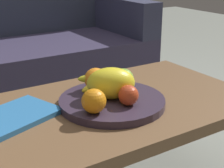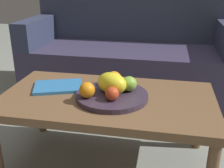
{
  "view_description": "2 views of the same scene",
  "coord_description": "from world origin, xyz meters",
  "px_view_note": "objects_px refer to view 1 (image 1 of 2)",
  "views": [
    {
      "loc": [
        -0.53,
        -0.9,
        0.86
      ],
      "look_at": [
        0.03,
        -0.02,
        0.48
      ],
      "focal_mm": 54.6,
      "sensor_mm": 36.0,
      "label": 1
    },
    {
      "loc": [
        0.27,
        -1.23,
        0.97
      ],
      "look_at": [
        0.03,
        -0.02,
        0.48
      ],
      "focal_mm": 44.39,
      "sensor_mm": 36.0,
      "label": 2
    }
  ],
  "objects_px": {
    "couch": "(4,60)",
    "orange_left": "(96,79)",
    "coffee_table": "(102,117)",
    "orange_front": "(94,101)",
    "banana_bunch": "(99,83)",
    "magazine": "(14,116)",
    "apple_front": "(128,95)",
    "apple_left": "(123,79)",
    "melon_large_front": "(111,83)",
    "fruit_bowl": "(112,102)"
  },
  "relations": [
    {
      "from": "coffee_table",
      "to": "couch",
      "type": "xyz_separation_m",
      "value": [
        -0.04,
        1.06,
        -0.05
      ]
    },
    {
      "from": "fruit_bowl",
      "to": "couch",
      "type": "bearing_deg",
      "value": 93.68
    },
    {
      "from": "coffee_table",
      "to": "orange_front",
      "type": "relative_size",
      "value": 14.15
    },
    {
      "from": "melon_large_front",
      "to": "apple_front",
      "type": "height_order",
      "value": "melon_large_front"
    },
    {
      "from": "orange_front",
      "to": "magazine",
      "type": "xyz_separation_m",
      "value": [
        -0.2,
        0.14,
        -0.05
      ]
    },
    {
      "from": "coffee_table",
      "to": "apple_front",
      "type": "height_order",
      "value": "apple_front"
    },
    {
      "from": "banana_bunch",
      "to": "magazine",
      "type": "relative_size",
      "value": 0.65
    },
    {
      "from": "orange_front",
      "to": "apple_front",
      "type": "distance_m",
      "value": 0.12
    },
    {
      "from": "coffee_table",
      "to": "orange_left",
      "type": "distance_m",
      "value": 0.14
    },
    {
      "from": "coffee_table",
      "to": "orange_front",
      "type": "xyz_separation_m",
      "value": [
        -0.08,
        -0.08,
        0.11
      ]
    },
    {
      "from": "coffee_table",
      "to": "apple_front",
      "type": "distance_m",
      "value": 0.14
    },
    {
      "from": "banana_bunch",
      "to": "magazine",
      "type": "bearing_deg",
      "value": -177.63
    },
    {
      "from": "couch",
      "to": "orange_left",
      "type": "relative_size",
      "value": 21.14
    },
    {
      "from": "fruit_bowl",
      "to": "orange_left",
      "type": "distance_m",
      "value": 0.11
    },
    {
      "from": "fruit_bowl",
      "to": "melon_large_front",
      "type": "height_order",
      "value": "melon_large_front"
    },
    {
      "from": "orange_front",
      "to": "magazine",
      "type": "distance_m",
      "value": 0.25
    },
    {
      "from": "couch",
      "to": "orange_left",
      "type": "height_order",
      "value": "couch"
    },
    {
      "from": "fruit_bowl",
      "to": "melon_large_front",
      "type": "bearing_deg",
      "value": 116.28
    },
    {
      "from": "melon_large_front",
      "to": "orange_front",
      "type": "relative_size",
      "value": 2.11
    },
    {
      "from": "fruit_bowl",
      "to": "melon_large_front",
      "type": "relative_size",
      "value": 2.23
    },
    {
      "from": "orange_front",
      "to": "banana_bunch",
      "type": "xyz_separation_m",
      "value": [
        0.11,
        0.15,
        -0.01
      ]
    },
    {
      "from": "coffee_table",
      "to": "orange_front",
      "type": "bearing_deg",
      "value": -132.5
    },
    {
      "from": "melon_large_front",
      "to": "orange_left",
      "type": "distance_m",
      "value": 0.09
    },
    {
      "from": "melon_large_front",
      "to": "orange_left",
      "type": "height_order",
      "value": "melon_large_front"
    },
    {
      "from": "orange_left",
      "to": "orange_front",
      "type": "bearing_deg",
      "value": -121.4
    },
    {
      "from": "apple_front",
      "to": "apple_left",
      "type": "height_order",
      "value": "apple_left"
    },
    {
      "from": "banana_bunch",
      "to": "orange_front",
      "type": "bearing_deg",
      "value": -125.29
    },
    {
      "from": "melon_large_front",
      "to": "apple_left",
      "type": "height_order",
      "value": "melon_large_front"
    },
    {
      "from": "couch",
      "to": "apple_front",
      "type": "height_order",
      "value": "couch"
    },
    {
      "from": "coffee_table",
      "to": "magazine",
      "type": "relative_size",
      "value": 4.25
    },
    {
      "from": "orange_front",
      "to": "apple_front",
      "type": "height_order",
      "value": "orange_front"
    },
    {
      "from": "coffee_table",
      "to": "banana_bunch",
      "type": "height_order",
      "value": "banana_bunch"
    },
    {
      "from": "melon_large_front",
      "to": "orange_front",
      "type": "distance_m",
      "value": 0.13
    },
    {
      "from": "coffee_table",
      "to": "fruit_bowl",
      "type": "xyz_separation_m",
      "value": [
        0.03,
        -0.02,
        0.06
      ]
    },
    {
      "from": "couch",
      "to": "magazine",
      "type": "height_order",
      "value": "couch"
    },
    {
      "from": "magazine",
      "to": "fruit_bowl",
      "type": "bearing_deg",
      "value": -33.14
    },
    {
      "from": "melon_large_front",
      "to": "orange_front",
      "type": "bearing_deg",
      "value": -146.15
    },
    {
      "from": "orange_front",
      "to": "apple_left",
      "type": "relative_size",
      "value": 0.99
    },
    {
      "from": "fruit_bowl",
      "to": "magazine",
      "type": "xyz_separation_m",
      "value": [
        -0.31,
        0.07,
        -0.0
      ]
    },
    {
      "from": "orange_left",
      "to": "apple_front",
      "type": "relative_size",
      "value": 1.24
    },
    {
      "from": "orange_front",
      "to": "orange_left",
      "type": "height_order",
      "value": "orange_left"
    },
    {
      "from": "melon_large_front",
      "to": "orange_front",
      "type": "xyz_separation_m",
      "value": [
        -0.1,
        -0.07,
        -0.01
      ]
    },
    {
      "from": "melon_large_front",
      "to": "coffee_table",
      "type": "bearing_deg",
      "value": 152.79
    },
    {
      "from": "orange_left",
      "to": "apple_left",
      "type": "xyz_separation_m",
      "value": [
        0.09,
        -0.04,
        -0.0
      ]
    },
    {
      "from": "couch",
      "to": "orange_left",
      "type": "bearing_deg",
      "value": -86.47
    },
    {
      "from": "couch",
      "to": "melon_large_front",
      "type": "height_order",
      "value": "couch"
    },
    {
      "from": "apple_front",
      "to": "magazine",
      "type": "bearing_deg",
      "value": 155.44
    },
    {
      "from": "apple_left",
      "to": "banana_bunch",
      "type": "xyz_separation_m",
      "value": [
        -0.08,
        0.04,
        -0.01
      ]
    },
    {
      "from": "orange_front",
      "to": "banana_bunch",
      "type": "relative_size",
      "value": 0.46
    },
    {
      "from": "apple_left",
      "to": "magazine",
      "type": "bearing_deg",
      "value": 176.34
    }
  ]
}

